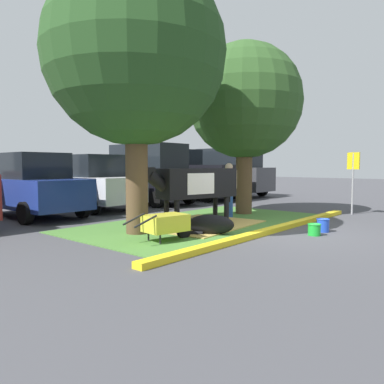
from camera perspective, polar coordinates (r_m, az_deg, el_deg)
The scene contains 18 objects.
ground_plane at distance 9.46m, azimuth 13.60°, elevation -5.96°, with size 80.00×80.00×0.00m, color #424247.
grass_island at distance 10.65m, azimuth 1.89°, elevation -4.67°, with size 7.69×4.12×0.02m, color #477A33.
curb_yellow at distance 9.44m, azimuth 12.47°, elevation -5.60°, with size 8.89×0.24×0.12m, color yellow.
hay_bedding at distance 10.17m, azimuth 1.29°, elevation -5.00°, with size 3.20×2.40×0.04m, color tan.
shade_tree_left at distance 9.26m, azimuth -8.65°, elevation 19.97°, with size 4.22×4.22×6.31m.
shade_tree_right at distance 12.75m, azimuth 8.07°, elevation 13.51°, with size 3.78×3.78×5.65m.
cow_holstein at distance 10.21m, azimuth 0.36°, elevation 1.28°, with size 3.09×1.18×1.59m.
calf_lying at distance 8.81m, azimuth 2.65°, elevation -5.02°, with size 1.02×1.25×0.48m.
person_handler at distance 11.65m, azimuth 5.66°, elevation 0.58°, with size 0.34×0.52×1.71m.
wheelbarrow at distance 8.06m, azimuth -3.90°, elevation -4.82°, with size 1.62×0.76×0.63m.
parking_sign at distance 13.46m, azimuth 23.44°, elevation 3.00°, with size 0.16×0.43×2.06m.
bucket_green at distance 9.18m, azimuth 18.20°, elevation -5.45°, with size 0.31×0.31×0.27m.
bucket_blue at distance 9.73m, azimuth 19.40°, elevation -4.79°, with size 0.32×0.32×0.33m.
sedan_blue at distance 12.87m, azimuth -23.29°, elevation 0.88°, with size 2.05×4.42×2.02m.
hatchback_white at distance 14.36m, azimuth -15.30°, elevation 1.37°, with size 2.05×4.42×2.02m.
suv_black at distance 16.02m, azimuth -6.72°, elevation 2.77°, with size 2.15×4.62×2.52m.
pickup_truck_black at distance 18.26m, azimuth -0.33°, elevation 2.47°, with size 2.26×5.42×2.42m.
suv_dark_grey at distance 20.01m, azimuth 5.61°, elevation 3.04°, with size 2.15×4.62×2.52m.
Camera 1 is at (-8.31, -4.21, 1.63)m, focal length 34.85 mm.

